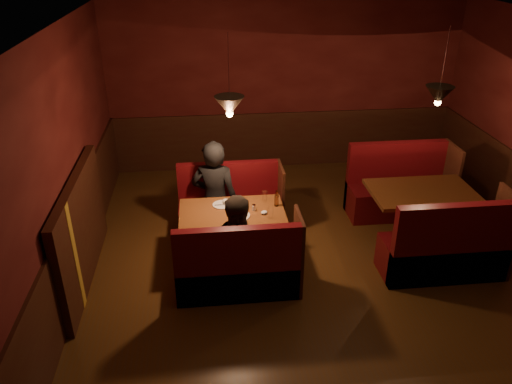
{
  "coord_description": "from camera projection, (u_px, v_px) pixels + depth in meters",
  "views": [
    {
      "loc": [
        -1.42,
        -4.82,
        3.73
      ],
      "look_at": [
        -0.83,
        0.59,
        0.95
      ],
      "focal_mm": 35.0,
      "sensor_mm": 36.0,
      "label": 1
    }
  ],
  "objects": [
    {
      "name": "room",
      "position": [
        309.0,
        203.0,
        5.64
      ],
      "size": [
        6.02,
        7.02,
        2.92
      ],
      "color": "#4A2F16",
      "rests_on": "ground"
    },
    {
      "name": "main_bench_near",
      "position": [
        240.0,
        272.0,
        5.72
      ],
      "size": [
        1.44,
        0.51,
        0.98
      ],
      "color": "#520F12",
      "rests_on": "ground"
    },
    {
      "name": "diner_a",
      "position": [
        214.0,
        178.0,
        6.66
      ],
      "size": [
        0.71,
        0.55,
        1.74
      ],
      "primitive_type": "imported",
      "rotation": [
        0.0,
        0.0,
        2.92
      ],
      "color": "black",
      "rests_on": "ground"
    },
    {
      "name": "second_bench_near",
      "position": [
        447.0,
        252.0,
        6.02
      ],
      "size": [
        1.51,
        0.56,
        1.08
      ],
      "color": "#520F12",
      "rests_on": "ground"
    },
    {
      "name": "main_table",
      "position": [
        233.0,
        222.0,
        6.27
      ],
      "size": [
        1.31,
        0.79,
        0.91
      ],
      "color": "#4D2917",
      "rests_on": "ground"
    },
    {
      "name": "main_bench_far",
      "position": [
        231.0,
        210.0,
        7.03
      ],
      "size": [
        1.44,
        0.51,
        0.98
      ],
      "color": "#520F12",
      "rests_on": "ground"
    },
    {
      "name": "diner_b",
      "position": [
        241.0,
        230.0,
        5.68
      ],
      "size": [
        0.88,
        0.77,
        1.52
      ],
      "primitive_type": "imported",
      "rotation": [
        0.0,
        0.0,
        0.31
      ],
      "color": "black",
      "rests_on": "ground"
    },
    {
      "name": "second_bench_far",
      "position": [
        398.0,
        191.0,
        7.46
      ],
      "size": [
        1.51,
        0.56,
        1.08
      ],
      "color": "#520F12",
      "rests_on": "ground"
    },
    {
      "name": "second_table",
      "position": [
        420.0,
        204.0,
        6.64
      ],
      "size": [
        1.36,
        0.87,
        0.77
      ],
      "color": "#4D2917",
      "rests_on": "ground"
    }
  ]
}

